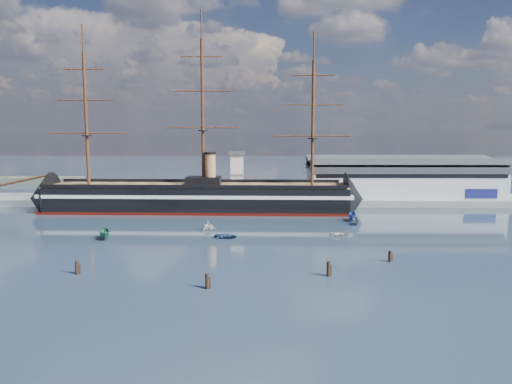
{
  "coord_description": "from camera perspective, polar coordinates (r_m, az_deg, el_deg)",
  "views": [
    {
      "loc": [
        10.87,
        -86.0,
        24.91
      ],
      "look_at": [
        9.51,
        35.0,
        9.0
      ],
      "focal_mm": 35.0,
      "sensor_mm": 36.0,
      "label": 1
    }
  ],
  "objects": [
    {
      "name": "motorboat_d",
      "position": [
        121.46,
        -5.42,
        -4.38
      ],
      "size": [
        7.0,
        6.09,
        2.4
      ],
      "primitive_type": "imported",
      "rotation": [
        0.0,
        0.0,
        0.61
      ],
      "color": "white",
      "rests_on": "ground"
    },
    {
      "name": "motorboat_c",
      "position": [
        130.2,
        11.4,
        -3.69
      ],
      "size": [
        5.04,
        1.99,
        1.99
      ],
      "primitive_type": "imported",
      "rotation": [
        0.0,
        0.0,
        -0.03
      ],
      "color": "slate",
      "rests_on": "ground"
    },
    {
      "name": "piling_near_right",
      "position": [
        85.64,
        8.26,
        -9.5
      ],
      "size": [
        0.64,
        0.64,
        3.24
      ],
      "primitive_type": "cylinder",
      "color": "black",
      "rests_on": "ground"
    },
    {
      "name": "quay",
      "position": [
        163.91,
        0.33,
        -1.25
      ],
      "size": [
        180.0,
        18.0,
        2.0
      ],
      "primitive_type": "cube",
      "color": "slate",
      "rests_on": "ground"
    },
    {
      "name": "ground",
      "position": [
        128.9,
        -4.21,
        -3.67
      ],
      "size": [
        600.0,
        600.0,
        0.0
      ],
      "primitive_type": "plane",
      "color": "#1B2F3C",
      "rests_on": "ground"
    },
    {
      "name": "motorboat_b",
      "position": [
        112.66,
        -3.47,
        -5.3
      ],
      "size": [
        2.09,
        3.48,
        1.52
      ],
      "primitive_type": "imported",
      "rotation": [
        0.0,
        0.0,
        1.31
      ],
      "color": "navy",
      "rests_on": "ground"
    },
    {
      "name": "piling_near_mid",
      "position": [
        78.94,
        -5.6,
        -10.94
      ],
      "size": [
        0.64,
        0.64,
        3.09
      ],
      "primitive_type": "cylinder",
      "color": "black",
      "rests_on": "ground"
    },
    {
      "name": "motorboat_f",
      "position": [
        135.36,
        10.95,
        -3.25
      ],
      "size": [
        6.7,
        3.4,
        2.56
      ],
      "primitive_type": "imported",
      "rotation": [
        0.0,
        0.0,
        -0.17
      ],
      "color": "#27448B",
      "rests_on": "ground"
    },
    {
      "name": "piling_near_left",
      "position": [
        91.12,
        -19.75,
        -8.83
      ],
      "size": [
        0.64,
        0.64,
        3.01
      ],
      "primitive_type": "cylinder",
      "color": "black",
      "rests_on": "ground"
    },
    {
      "name": "warehouse",
      "position": [
        173.39,
        16.42,
        1.58
      ],
      "size": [
        63.0,
        21.0,
        11.6
      ],
      "color": "#B7BABC",
      "rests_on": "ground"
    },
    {
      "name": "motorboat_a",
      "position": [
        116.56,
        -16.88,
        -5.18
      ],
      "size": [
        6.97,
        4.38,
        2.62
      ],
      "primitive_type": "imported",
      "rotation": [
        0.0,
        0.0,
        0.33
      ],
      "color": "#26654C",
      "rests_on": "ground"
    },
    {
      "name": "piling_far_right",
      "position": [
        96.71,
        15.04,
        -7.7
      ],
      "size": [
        0.64,
        0.64,
        2.78
      ],
      "primitive_type": "cylinder",
      "color": "black",
      "rests_on": "ground"
    },
    {
      "name": "quay_tower",
      "position": [
        159.92,
        -2.18,
        2.05
      ],
      "size": [
        5.0,
        5.0,
        15.0
      ],
      "color": "silver",
      "rests_on": "ground"
    },
    {
      "name": "warship",
      "position": [
        148.96,
        -7.42,
        -0.63
      ],
      "size": [
        113.06,
        18.31,
        53.94
      ],
      "rotation": [
        0.0,
        0.0,
        -0.02
      ],
      "color": "black",
      "rests_on": "ground"
    },
    {
      "name": "motorboat_e",
      "position": [
        116.33,
        9.49,
        -4.98
      ],
      "size": [
        2.05,
        2.9,
        1.26
      ],
      "primitive_type": "imported",
      "rotation": [
        0.0,
        0.0,
        1.17
      ],
      "color": "silver",
      "rests_on": "ground"
    }
  ]
}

